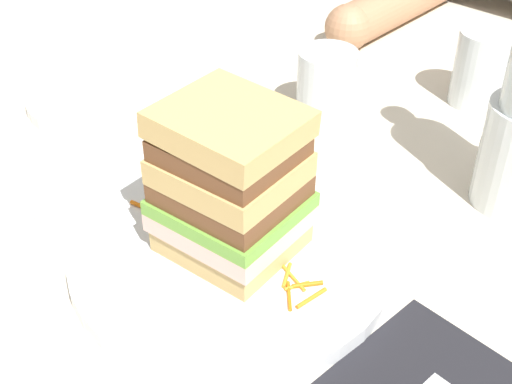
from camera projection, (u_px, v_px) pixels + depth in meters
The scene contains 22 objects.
ground_plane at pixel (232, 239), 0.62m from camera, with size 3.00×3.00×0.00m, color beige.
main_plate at pixel (232, 252), 0.59m from camera, with size 0.28×0.28×0.02m, color white.
sandwich at pixel (231, 184), 0.55m from camera, with size 0.12×0.11×0.13m.
carrot_shred_0 at pixel (141, 206), 0.63m from camera, with size 0.00×0.00×0.02m, color orange.
carrot_shred_1 at pixel (171, 196), 0.64m from camera, with size 0.00×0.00×0.03m, color orange.
carrot_shred_2 at pixel (154, 217), 0.62m from camera, with size 0.00×0.00×0.02m, color orange.
carrot_shred_3 at pixel (178, 201), 0.64m from camera, with size 0.00×0.00×0.02m, color orange.
carrot_shred_4 at pixel (158, 196), 0.64m from camera, with size 0.00×0.00×0.02m, color orange.
carrot_shred_5 at pixel (167, 216), 0.62m from camera, with size 0.00×0.00×0.03m, color orange.
carrot_shred_6 at pixel (175, 209), 0.63m from camera, with size 0.00×0.00×0.03m, color orange.
carrot_shred_7 at pixel (167, 220), 0.61m from camera, with size 0.00×0.00×0.02m, color orange.
carrot_shred_8 at pixel (159, 199), 0.64m from camera, with size 0.00×0.00×0.03m, color orange.
carrot_shred_9 at pixel (297, 286), 0.55m from camera, with size 0.00×0.00×0.02m, color orange.
carrot_shred_10 at pixel (308, 284), 0.55m from camera, with size 0.00×0.00×0.02m, color orange.
carrot_shred_11 at pixel (289, 296), 0.54m from camera, with size 0.00×0.00×0.03m, color orange.
carrot_shred_12 at pixel (311, 298), 0.54m from camera, with size 0.00×0.00×0.03m, color orange.
carrot_shred_13 at pixel (293, 278), 0.55m from camera, with size 0.00×0.00×0.03m, color orange.
carrot_shred_14 at pixel (287, 275), 0.56m from camera, with size 0.00×0.00×0.03m, color orange.
knife at pixel (113, 174), 0.70m from camera, with size 0.03×0.20×0.00m.
empty_tumbler_0 at pixel (326, 84), 0.77m from camera, with size 0.07×0.07×0.08m, color silver.
empty_tumbler_1 at pixel (481, 68), 0.79m from camera, with size 0.06×0.06×0.09m, color silver.
side_plate at pixel (105, 96), 0.82m from camera, with size 0.18×0.18×0.01m, color white.
Camera 1 is at (0.34, -0.33, 0.40)m, focal length 48.40 mm.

